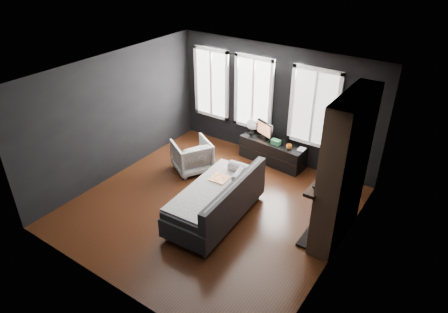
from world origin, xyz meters
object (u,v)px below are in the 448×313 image
Objects in this scene: media_console at (273,152)px; monitor at (265,129)px; mug at (289,146)px; armchair at (192,154)px; mantel_vase at (339,156)px; sofa at (216,197)px; book at (299,145)px.

monitor is at bearing 176.71° from media_console.
armchair is at bearing -145.51° from mug.
armchair is 6.14× the size of mug.
mantel_vase reaches higher than armchair.
armchair reaches higher than mug.
monitor is (-0.37, 2.49, 0.31)m from sofa.
armchair is at bearing -145.59° from book.
mantel_vase is at bearing -27.47° from media_console.
sofa is 2.54m from monitor.
sofa is 2.38m from mug.
media_console is (1.34, 1.34, -0.13)m from armchair.
media_console is 7.67× the size of book.
book is at bearing 33.57° from mug.
mug is at bearing -8.59° from media_console.
mantel_vase reaches higher than media_console.
mug is 0.63× the size of mantel_vase.
sofa reaches higher than mug.
book is at bearing 154.72° from armchair.
media_console is 7.67× the size of mantel_vase.
media_console is at bearing -178.89° from book.
media_console is at bearing 89.26° from sofa.
sofa is at bearing 82.78° from armchair.
media_console is at bearing 166.77° from mug.
mantel_vase reaches higher than mug.
mantel_vase is (1.90, -1.19, 1.06)m from media_console.
mug is at bearing 154.81° from armchair.
mantel_vase is (1.79, 1.27, 0.86)m from sofa.
armchair is 1.52× the size of monitor.
media_console is at bearing 147.89° from mantel_vase.
mantel_vase is (3.24, 0.15, 0.93)m from armchair.
book is (1.97, 1.35, 0.25)m from armchair.
armchair is at bearing -130.45° from media_console.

